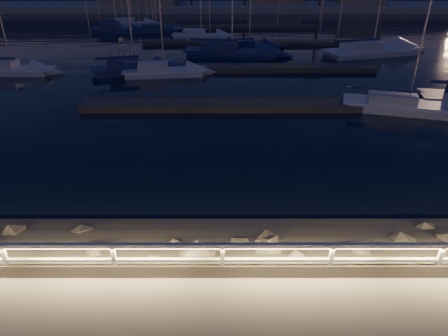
{
  "coord_description": "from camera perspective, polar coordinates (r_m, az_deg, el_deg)",
  "views": [
    {
      "loc": [
        -1.97,
        -8.61,
        7.86
      ],
      "look_at": [
        -1.96,
        4.0,
        1.29
      ],
      "focal_mm": 32.0,
      "sensor_mm": 36.0,
      "label": 1
    }
  ],
  "objects": [
    {
      "name": "sailboat_a",
      "position": [
        35.53,
        -12.98,
        13.8
      ],
      "size": [
        7.29,
        4.21,
        12.07
      ],
      "rotation": [
        0.0,
        0.0,
        0.34
      ],
      "color": "navy",
      "rests_on": "ground"
    },
    {
      "name": "harbor_water",
      "position": [
        40.84,
        2.81,
        15.01
      ],
      "size": [
        400.0,
        440.0,
        0.6
      ],
      "color": "black",
      "rests_on": "ground"
    },
    {
      "name": "floating_docks",
      "position": [
        41.98,
        2.75,
        16.15
      ],
      "size": [
        22.0,
        36.0,
        0.4
      ],
      "color": "#544D45",
      "rests_on": "ground"
    },
    {
      "name": "sailboat_g",
      "position": [
        41.2,
        0.78,
        16.34
      ],
      "size": [
        9.63,
        4.05,
        15.87
      ],
      "rotation": [
        0.0,
        0.0,
        -0.14
      ],
      "color": "navy",
      "rests_on": "ground"
    },
    {
      "name": "sailboat_l",
      "position": [
        44.17,
        20.14,
        15.52
      ],
      "size": [
        10.48,
        5.74,
        17.09
      ],
      "rotation": [
        0.0,
        0.0,
        0.3
      ],
      "color": "silver",
      "rests_on": "ground"
    },
    {
      "name": "sailboat_n",
      "position": [
        62.76,
        -13.17,
        19.48
      ],
      "size": [
        6.92,
        3.66,
        11.37
      ],
      "rotation": [
        0.0,
        0.0,
        0.27
      ],
      "color": "silver",
      "rests_on": "ground"
    },
    {
      "name": "sailboat_j",
      "position": [
        44.09,
        3.41,
        16.94
      ],
      "size": [
        6.83,
        3.85,
        11.24
      ],
      "rotation": [
        0.0,
        0.0,
        0.32
      ],
      "color": "navy",
      "rests_on": "ground"
    },
    {
      "name": "sailboat_c",
      "position": [
        27.83,
        24.36,
        8.28
      ],
      "size": [
        8.14,
        4.34,
        13.32
      ],
      "rotation": [
        0.0,
        0.0,
        -0.28
      ],
      "color": "silver",
      "rests_on": "ground"
    },
    {
      "name": "far_shore",
      "position": [
        83.03,
        1.32,
        22.29
      ],
      "size": [
        160.0,
        14.0,
        5.2
      ],
      "color": "#A49E94",
      "rests_on": "ground"
    },
    {
      "name": "sailboat_i",
      "position": [
        56.45,
        -9.78,
        18.95
      ],
      "size": [
        6.41,
        2.86,
        10.61
      ],
      "rotation": [
        0.0,
        0.0,
        0.17
      ],
      "color": "navy",
      "rests_on": "ground"
    },
    {
      "name": "sailboat_k",
      "position": [
        51.17,
        -3.48,
        18.41
      ],
      "size": [
        7.28,
        3.02,
        11.99
      ],
      "rotation": [
        0.0,
        0.0,
        -0.13
      ],
      "color": "silver",
      "rests_on": "ground"
    },
    {
      "name": "sailboat_f",
      "position": [
        34.18,
        -8.87,
        13.57
      ],
      "size": [
        6.95,
        2.88,
        11.5
      ],
      "rotation": [
        0.0,
        0.0,
        0.13
      ],
      "color": "silver",
      "rests_on": "ground"
    },
    {
      "name": "sailboat_e",
      "position": [
        38.71,
        -28.19,
        12.38
      ],
      "size": [
        6.68,
        2.27,
        11.29
      ],
      "rotation": [
        0.0,
        0.0,
        -0.04
      ],
      "color": "silver",
      "rests_on": "ground"
    },
    {
      "name": "guard_rail",
      "position": [
        11.31,
        9.85,
        -11.76
      ],
      "size": [
        44.11,
        0.12,
        1.06
      ],
      "color": "silver",
      "rests_on": "ground"
    },
    {
      "name": "sailboat_m",
      "position": [
        57.69,
        -15.23,
        18.63
      ],
      "size": [
        6.96,
        2.78,
        11.61
      ],
      "rotation": [
        0.0,
        0.0,
        -0.11
      ],
      "color": "navy",
      "rests_on": "ground"
    },
    {
      "name": "ground",
      "position": [
        11.82,
        9.88,
        -14.65
      ],
      "size": [
        400.0,
        400.0,
        0.0
      ],
      "primitive_type": "plane",
      "color": "#A49E94",
      "rests_on": "ground"
    },
    {
      "name": "riprap",
      "position": [
        14.23,
        28.32,
        -10.51
      ],
      "size": [
        23.11,
        3.22,
        1.49
      ],
      "color": "#635E55",
      "rests_on": "ground"
    }
  ]
}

